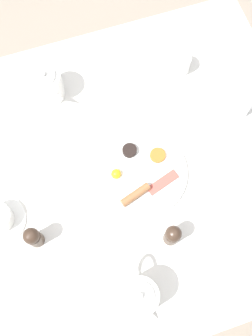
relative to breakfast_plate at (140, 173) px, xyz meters
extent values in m
plane|color=gray|center=(0.02, 0.04, -0.78)|extent=(8.00, 8.00, 0.00)
cube|color=silver|center=(0.02, 0.04, -0.02)|extent=(1.04, 1.17, 0.03)
cylinder|color=brown|center=(0.49, -0.50, -0.41)|extent=(0.04, 0.04, 0.74)
cylinder|color=white|center=(0.00, 0.00, 0.00)|extent=(0.29, 0.29, 0.01)
cylinder|color=white|center=(0.01, 0.07, 0.01)|extent=(0.06, 0.06, 0.00)
sphere|color=yellow|center=(0.01, 0.07, 0.02)|extent=(0.03, 0.03, 0.03)
cylinder|color=brown|center=(-0.07, 0.03, 0.02)|extent=(0.05, 0.10, 0.02)
cube|color=#B74C42|center=(-0.05, -0.06, 0.01)|extent=(0.06, 0.11, 0.01)
cylinder|color=#D16023|center=(0.03, -0.07, 0.01)|extent=(0.05, 0.05, 0.01)
cylinder|color=black|center=(0.08, 0.01, 0.01)|extent=(0.05, 0.05, 0.02)
cylinder|color=white|center=(0.35, 0.19, 0.05)|extent=(0.10, 0.10, 0.11)
cylinder|color=white|center=(0.35, 0.19, 0.10)|extent=(0.07, 0.07, 0.01)
sphere|color=white|center=(0.35, 0.19, 0.12)|extent=(0.02, 0.02, 0.02)
cone|color=white|center=(0.29, 0.16, 0.06)|extent=(0.06, 0.04, 0.05)
torus|color=white|center=(0.41, 0.22, 0.05)|extent=(0.08, 0.04, 0.09)
cylinder|color=white|center=(-0.34, 0.12, 0.05)|extent=(0.10, 0.10, 0.11)
cylinder|color=white|center=(-0.34, 0.12, 0.10)|extent=(0.07, 0.07, 0.01)
sphere|color=white|center=(-0.34, 0.12, 0.12)|extent=(0.02, 0.02, 0.02)
cone|color=white|center=(-0.41, 0.13, 0.06)|extent=(0.06, 0.03, 0.05)
torus|color=white|center=(-0.29, 0.11, 0.05)|extent=(0.09, 0.03, 0.09)
cylinder|color=white|center=(-0.01, 0.44, 0.00)|extent=(0.15, 0.15, 0.01)
cylinder|color=white|center=(0.11, -0.37, 0.07)|extent=(0.08, 0.08, 0.15)
cylinder|color=white|center=(0.31, -0.25, 0.03)|extent=(0.06, 0.06, 0.07)
torus|color=white|center=(0.34, -0.25, 0.03)|extent=(0.05, 0.01, 0.05)
cylinder|color=#38281E|center=(-0.22, -0.02, 0.02)|extent=(0.04, 0.04, 0.06)
sphere|color=#38281E|center=(-0.22, -0.02, 0.07)|extent=(0.05, 0.05, 0.05)
cylinder|color=#38281E|center=(-0.10, 0.35, 0.02)|extent=(0.04, 0.04, 0.06)
sphere|color=#38281E|center=(-0.10, 0.35, 0.07)|extent=(0.05, 0.05, 0.05)
cube|color=white|center=(-0.29, -0.19, 0.00)|extent=(0.20, 0.19, 0.01)
cube|color=silver|center=(0.30, -0.04, -0.01)|extent=(0.17, 0.09, 0.00)
camera|label=1|loc=(-0.34, 0.16, 1.14)|focal=42.00mm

